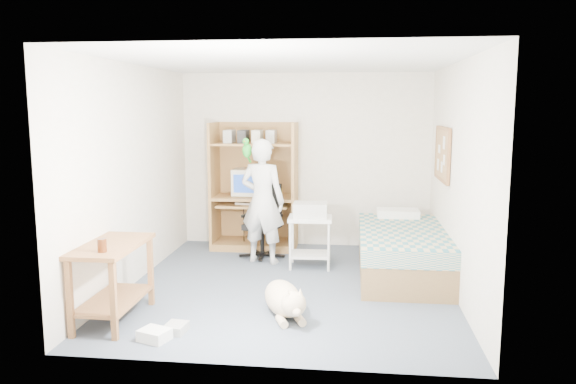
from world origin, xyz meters
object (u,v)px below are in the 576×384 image
object	(u,v)px
computer_hutch	(255,191)
bed	(402,251)
printer_cart	(310,234)
dog	(285,299)
side_desk	(113,270)
office_chair	(264,231)
person	(263,201)

from	to	relation	value
computer_hutch	bed	world-z (taller)	computer_hutch
bed	printer_cart	xyz separation A→B (m)	(-1.13, 0.20, 0.14)
computer_hutch	dog	size ratio (longest dim) A/B	1.83
computer_hutch	side_desk	size ratio (longest dim) A/B	1.80
office_chair	printer_cart	size ratio (longest dim) A/B	1.50
side_desk	computer_hutch	bearing A→B (deg)	73.86
person	printer_cart	xyz separation A→B (m)	(0.63, -0.15, -0.38)
side_desk	office_chair	size ratio (longest dim) A/B	1.03
person	dog	size ratio (longest dim) A/B	1.65
bed	dog	world-z (taller)	bed
office_chair	printer_cart	distance (m)	0.81
dog	person	bearing A→B (deg)	83.78
printer_cart	person	bearing A→B (deg)	165.03
person	printer_cart	world-z (taller)	person
office_chair	dog	size ratio (longest dim) A/B	0.99
person	computer_hutch	bearing A→B (deg)	-59.02
side_desk	office_chair	bearing A→B (deg)	66.96
printer_cart	bed	bearing A→B (deg)	-11.93
bed	person	xyz separation A→B (m)	(-1.76, 0.35, 0.52)
bed	side_desk	size ratio (longest dim) A/B	2.02
side_desk	dog	xyz separation A→B (m)	(1.60, 0.30, -0.32)
person	dog	distance (m)	2.04
office_chair	dog	bearing A→B (deg)	-61.75
bed	dog	bearing A→B (deg)	-129.48
dog	printer_cart	world-z (taller)	printer_cart
bed	computer_hutch	bearing A→B (deg)	150.71
computer_hutch	side_desk	bearing A→B (deg)	-106.14
side_desk	office_chair	xyz separation A→B (m)	(1.05, 2.47, -0.15)
computer_hutch	bed	bearing A→B (deg)	-29.29
computer_hutch	office_chair	world-z (taller)	computer_hutch
computer_hutch	printer_cart	bearing A→B (deg)	-46.69
side_desk	person	world-z (taller)	person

